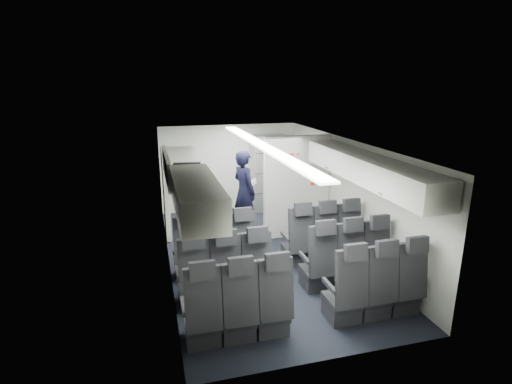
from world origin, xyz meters
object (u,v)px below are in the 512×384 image
seat_row_rear (310,301)px  flight_attendant (244,192)px  seat_row_mid (287,270)px  carry_on_bag (187,172)px  boarding_door (166,192)px  galley_unit (268,173)px  seat_row_front (270,247)px

seat_row_rear → flight_attendant: size_ratio=1.85×
seat_row_mid → carry_on_bag: carry_on_bag is taller
boarding_door → carry_on_bag: 2.17m
galley_unit → seat_row_front: bearing=-106.3°
seat_row_front → flight_attendant: flight_attendant is taller
seat_row_front → galley_unit: bearing=73.7°
seat_row_rear → carry_on_bag: carry_on_bag is taller
seat_row_front → boarding_door: bearing=128.2°
seat_row_rear → seat_row_front: bearing=90.0°
carry_on_bag → seat_row_front: bearing=5.1°
seat_row_front → galley_unit: galley_unit is taller
seat_row_rear → carry_on_bag: size_ratio=7.73×
galley_unit → carry_on_bag: carry_on_bag is taller
boarding_door → galley_unit: bearing=24.3°
galley_unit → carry_on_bag: size_ratio=4.41×
seat_row_front → flight_attendant: 1.94m
galley_unit → flight_attendant: galley_unit is taller
boarding_door → flight_attendant: bearing=-7.2°
seat_row_rear → galley_unit: 5.17m
galley_unit → boarding_door: size_ratio=1.02×
seat_row_mid → seat_row_rear: same height
seat_row_mid → seat_row_rear: size_ratio=1.00×
galley_unit → carry_on_bag: 4.00m
seat_row_rear → boarding_door: bearing=112.9°
flight_attendant → carry_on_bag: carry_on_bag is taller
galley_unit → boarding_door: 2.84m
seat_row_front → boarding_door: boarding_door is taller
galley_unit → boarding_door: galley_unit is taller
flight_attendant → seat_row_front: bearing=159.4°
seat_row_front → boarding_door: size_ratio=1.79×
galley_unit → flight_attendant: size_ratio=1.06×
flight_attendant → galley_unit: bearing=-55.6°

